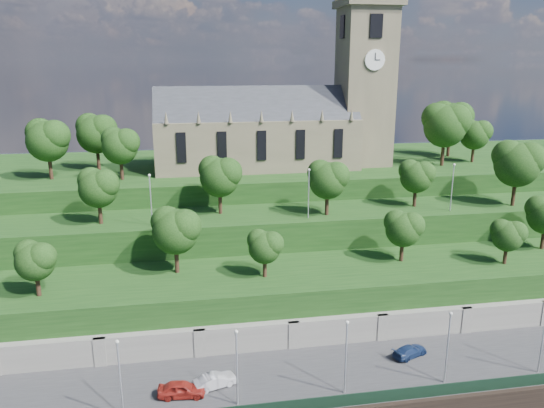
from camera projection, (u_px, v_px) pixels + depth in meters
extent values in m
cube|color=#2D2D30|center=(353.00, 379.00, 53.32)|extent=(160.00, 12.00, 2.00)
cube|color=black|center=(372.00, 397.00, 47.76)|extent=(160.00, 0.10, 1.20)
cube|color=slate|center=(336.00, 336.00, 58.63)|extent=(160.00, 2.00, 5.00)
cube|color=slate|center=(101.00, 361.00, 53.79)|extent=(1.20, 0.60, 5.00)
cube|color=slate|center=(200.00, 352.00, 55.42)|extent=(1.20, 0.60, 5.00)
cube|color=slate|center=(294.00, 343.00, 57.05)|extent=(1.20, 0.60, 5.00)
cube|color=slate|center=(382.00, 335.00, 58.69)|extent=(1.20, 0.60, 5.00)
cube|color=slate|center=(465.00, 328.00, 60.32)|extent=(1.20, 0.60, 5.00)
cube|color=slate|center=(544.00, 321.00, 61.95)|extent=(1.20, 0.60, 5.00)
cube|color=#163612|center=(322.00, 300.00, 63.94)|extent=(160.00, 12.00, 8.00)
cube|color=#163612|center=(302.00, 253.00, 73.87)|extent=(160.00, 10.00, 12.00)
cube|color=#163612|center=(276.00, 204.00, 93.45)|extent=(160.00, 32.00, 15.00)
cube|color=brown|center=(256.00, 143.00, 85.96)|extent=(32.00, 12.00, 8.00)
cube|color=#27292F|center=(256.00, 118.00, 84.91)|extent=(32.00, 10.18, 10.18)
cone|color=brown|center=(166.00, 118.00, 76.68)|extent=(0.70, 0.70, 1.80)
cone|color=brown|center=(198.00, 117.00, 77.45)|extent=(0.70, 0.70, 1.80)
cone|color=brown|center=(230.00, 117.00, 78.21)|extent=(0.70, 0.70, 1.80)
cone|color=brown|center=(261.00, 116.00, 78.97)|extent=(0.70, 0.70, 1.80)
cone|color=brown|center=(292.00, 116.00, 79.73)|extent=(0.70, 0.70, 1.80)
cone|color=brown|center=(322.00, 115.00, 80.49)|extent=(0.70, 0.70, 1.80)
cone|color=brown|center=(352.00, 115.00, 81.26)|extent=(0.70, 0.70, 1.80)
cube|color=black|center=(181.00, 148.00, 78.09)|extent=(1.40, 0.25, 4.50)
cube|color=black|center=(222.00, 147.00, 79.07)|extent=(1.40, 0.25, 4.50)
cube|color=black|center=(262.00, 145.00, 80.05)|extent=(1.40, 0.25, 4.50)
cube|color=black|center=(300.00, 144.00, 81.03)|extent=(1.40, 0.25, 4.50)
cube|color=black|center=(338.00, 143.00, 82.01)|extent=(1.40, 0.25, 4.50)
cube|color=brown|center=(364.00, 88.00, 86.67)|extent=(8.00, 8.00, 25.00)
cube|color=brown|center=(368.00, 3.00, 83.22)|extent=(9.20, 9.20, 1.20)
cube|color=black|center=(376.00, 26.00, 80.29)|extent=(2.00, 0.25, 3.50)
cube|color=black|center=(359.00, 29.00, 88.05)|extent=(2.00, 0.25, 3.50)
cube|color=black|center=(343.00, 27.00, 83.50)|extent=(0.25, 2.00, 3.50)
cube|color=black|center=(392.00, 28.00, 84.83)|extent=(0.25, 2.00, 3.50)
cylinder|color=white|center=(375.00, 60.00, 81.57)|extent=(3.20, 0.30, 3.20)
cylinder|color=white|center=(390.00, 60.00, 86.16)|extent=(0.30, 3.20, 3.20)
cube|color=black|center=(375.00, 56.00, 81.26)|extent=(0.12, 0.05, 1.10)
cube|color=black|center=(378.00, 60.00, 81.46)|extent=(0.80, 0.05, 0.12)
cylinder|color=black|center=(38.00, 284.00, 55.51)|extent=(0.48, 0.48, 2.61)
sphere|color=black|center=(35.00, 262.00, 54.84)|extent=(4.05, 4.05, 4.05)
sphere|color=black|center=(42.00, 257.00, 54.43)|extent=(3.04, 3.04, 3.04)
sphere|color=black|center=(28.00, 253.00, 55.00)|extent=(2.84, 2.84, 2.84)
cylinder|color=black|center=(177.00, 259.00, 61.55)|extent=(0.51, 0.51, 3.39)
sphere|color=black|center=(175.00, 232.00, 60.69)|extent=(5.27, 5.27, 5.27)
sphere|color=black|center=(184.00, 226.00, 60.15)|extent=(3.95, 3.95, 3.95)
sphere|color=black|center=(167.00, 222.00, 60.89)|extent=(3.69, 3.69, 3.69)
cylinder|color=black|center=(265.00, 267.00, 60.45)|extent=(0.47, 0.47, 2.40)
sphere|color=black|center=(265.00, 248.00, 59.83)|extent=(3.74, 3.74, 3.74)
sphere|color=black|center=(272.00, 244.00, 59.45)|extent=(2.80, 2.80, 2.80)
sphere|color=black|center=(258.00, 240.00, 59.98)|extent=(2.62, 2.62, 2.62)
cylinder|color=black|center=(402.00, 250.00, 65.14)|extent=(0.48, 0.48, 2.76)
sphere|color=black|center=(403.00, 230.00, 64.44)|extent=(4.30, 4.30, 4.30)
sphere|color=black|center=(412.00, 225.00, 64.00)|extent=(3.22, 3.22, 3.22)
sphere|color=black|center=(396.00, 222.00, 64.60)|extent=(3.01, 3.01, 3.01)
cylinder|color=black|center=(505.00, 254.00, 64.31)|extent=(0.47, 0.47, 2.39)
sphere|color=black|center=(508.00, 236.00, 63.70)|extent=(3.72, 3.72, 3.72)
sphere|color=black|center=(516.00, 232.00, 63.32)|extent=(2.79, 2.79, 2.79)
sphere|color=black|center=(501.00, 229.00, 63.84)|extent=(2.60, 2.60, 2.60)
cylinder|color=black|center=(543.00, 238.00, 69.32)|extent=(0.50, 0.50, 3.06)
sphere|color=black|center=(538.00, 208.00, 68.72)|extent=(3.33, 3.33, 3.33)
cylinder|color=black|center=(100.00, 212.00, 66.62)|extent=(0.50, 0.50, 3.08)
sphere|color=black|center=(98.00, 189.00, 65.84)|extent=(4.79, 4.79, 4.79)
sphere|color=black|center=(105.00, 184.00, 65.35)|extent=(3.59, 3.59, 3.59)
sphere|color=black|center=(91.00, 181.00, 66.02)|extent=(3.35, 3.35, 3.35)
cylinder|color=black|center=(220.00, 201.00, 70.98)|extent=(0.51, 0.51, 3.37)
sphere|color=black|center=(220.00, 178.00, 70.12)|extent=(5.24, 5.24, 5.24)
sphere|color=black|center=(228.00, 172.00, 69.59)|extent=(3.93, 3.93, 3.93)
sphere|color=black|center=(212.00, 169.00, 70.32)|extent=(3.67, 3.67, 3.67)
cylinder|color=black|center=(327.00, 203.00, 70.43)|extent=(0.50, 0.50, 3.18)
sphere|color=black|center=(328.00, 181.00, 69.62)|extent=(4.94, 4.94, 4.94)
sphere|color=black|center=(336.00, 176.00, 69.12)|extent=(3.71, 3.71, 3.71)
sphere|color=black|center=(320.00, 173.00, 69.81)|extent=(3.46, 3.46, 3.46)
cylinder|color=black|center=(415.00, 196.00, 74.55)|extent=(0.49, 0.49, 2.86)
sphere|color=black|center=(416.00, 177.00, 73.82)|extent=(4.45, 4.45, 4.45)
sphere|color=black|center=(424.00, 173.00, 73.37)|extent=(3.34, 3.34, 3.34)
sphere|color=black|center=(410.00, 170.00, 73.99)|extent=(3.11, 3.11, 3.11)
cylinder|color=black|center=(514.00, 192.00, 74.78)|extent=(0.54, 0.54, 4.00)
sphere|color=black|center=(517.00, 165.00, 73.76)|extent=(6.23, 6.23, 6.23)
sphere|color=black|center=(529.00, 159.00, 73.12)|extent=(4.67, 4.67, 4.67)
sphere|color=black|center=(508.00, 155.00, 73.99)|extent=(4.36, 4.36, 4.36)
cylinder|color=black|center=(50.00, 166.00, 77.63)|extent=(0.53, 0.53, 3.83)
sphere|color=black|center=(47.00, 141.00, 76.66)|extent=(5.96, 5.96, 5.96)
sphere|color=black|center=(55.00, 135.00, 76.05)|extent=(4.47, 4.47, 4.47)
sphere|color=black|center=(40.00, 132.00, 76.88)|extent=(4.17, 4.17, 4.17)
cylinder|color=black|center=(98.00, 158.00, 84.30)|extent=(0.53, 0.53, 3.86)
sphere|color=black|center=(96.00, 134.00, 83.32)|extent=(6.01, 6.01, 6.01)
sphere|color=black|center=(103.00, 129.00, 82.71)|extent=(4.51, 4.51, 4.51)
sphere|color=black|center=(89.00, 126.00, 83.55)|extent=(4.21, 4.21, 4.21)
cylinder|color=black|center=(122.00, 168.00, 77.48)|extent=(0.51, 0.51, 3.31)
sphere|color=black|center=(120.00, 147.00, 76.64)|extent=(5.15, 5.15, 5.15)
sphere|color=black|center=(127.00, 142.00, 76.12)|extent=(3.86, 3.86, 3.86)
sphere|color=black|center=(113.00, 139.00, 76.84)|extent=(3.60, 3.60, 3.60)
cylinder|color=black|center=(443.00, 152.00, 87.63)|extent=(0.56, 0.56, 4.44)
sphere|color=black|center=(445.00, 126.00, 86.51)|extent=(6.90, 6.90, 6.90)
sphere|color=black|center=(455.00, 120.00, 85.80)|extent=(5.18, 5.18, 5.18)
sphere|color=black|center=(436.00, 117.00, 86.76)|extent=(4.83, 4.83, 4.83)
cylinder|color=black|center=(449.00, 145.00, 96.11)|extent=(0.55, 0.55, 4.30)
sphere|color=black|center=(451.00, 122.00, 95.02)|extent=(6.68, 6.68, 6.68)
sphere|color=black|center=(460.00, 116.00, 94.34)|extent=(5.01, 5.01, 5.01)
sphere|color=black|center=(443.00, 114.00, 95.27)|extent=(4.68, 4.68, 4.68)
cylinder|color=black|center=(473.00, 153.00, 90.78)|extent=(0.50, 0.50, 3.15)
sphere|color=black|center=(475.00, 135.00, 89.98)|extent=(4.90, 4.90, 4.90)
sphere|color=black|center=(482.00, 131.00, 89.48)|extent=(3.68, 3.68, 3.68)
sphere|color=black|center=(469.00, 129.00, 90.17)|extent=(3.43, 3.43, 3.43)
cylinder|color=#B2B2B7|center=(120.00, 381.00, 45.20)|extent=(0.16, 0.16, 7.14)
sphere|color=silver|center=(117.00, 342.00, 44.23)|extent=(0.36, 0.36, 0.36)
cylinder|color=#B2B2B7|center=(237.00, 369.00, 46.83)|extent=(0.16, 0.16, 7.14)
sphere|color=silver|center=(236.00, 332.00, 45.86)|extent=(0.36, 0.36, 0.36)
cylinder|color=#B2B2B7|center=(346.00, 359.00, 48.46)|extent=(0.16, 0.16, 7.14)
sphere|color=silver|center=(347.00, 322.00, 47.49)|extent=(0.36, 0.36, 0.36)
cylinder|color=#B2B2B7|center=(447.00, 349.00, 50.10)|extent=(0.16, 0.16, 7.14)
sphere|color=silver|center=(451.00, 314.00, 49.13)|extent=(0.36, 0.36, 0.36)
cylinder|color=#B2B2B7|center=(543.00, 340.00, 51.73)|extent=(0.16, 0.16, 7.14)
cylinder|color=#B2B2B7|center=(151.00, 201.00, 65.35)|extent=(0.16, 0.16, 6.28)
sphere|color=silver|center=(149.00, 175.00, 64.49)|extent=(0.36, 0.36, 0.36)
cylinder|color=#B2B2B7|center=(309.00, 195.00, 68.62)|extent=(0.16, 0.16, 6.28)
sphere|color=silver|center=(309.00, 170.00, 67.76)|extent=(0.36, 0.36, 0.36)
cylinder|color=#B2B2B7|center=(452.00, 188.00, 71.88)|extent=(0.16, 0.16, 6.28)
sphere|color=silver|center=(454.00, 165.00, 71.02)|extent=(0.36, 0.36, 0.36)
imported|color=maroon|center=(182.00, 389.00, 48.72)|extent=(4.53, 2.19, 1.49)
imported|color=#A6A5AA|center=(215.00, 381.00, 50.11)|extent=(4.40, 2.70, 1.37)
imported|color=#16274E|center=(410.00, 351.00, 55.39)|extent=(4.38, 3.09, 1.18)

